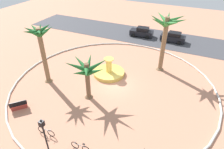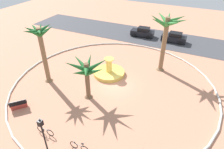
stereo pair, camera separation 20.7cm
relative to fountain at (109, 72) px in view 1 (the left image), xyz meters
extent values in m
plane|color=tan|center=(1.47, -1.82, -0.32)|extent=(80.00, 80.00, 0.00)
torus|color=silver|center=(1.47, -1.82, -0.22)|extent=(23.20, 23.20, 0.20)
cube|color=#424247|center=(1.47, 14.18, -0.30)|extent=(48.00, 8.00, 0.03)
cylinder|color=gold|center=(0.00, 0.00, -0.09)|extent=(3.89, 3.89, 0.45)
cylinder|color=teal|center=(0.00, 0.00, -0.13)|extent=(3.42, 3.42, 0.34)
cylinder|color=gold|center=(0.00, 0.00, 0.97)|extent=(0.70, 0.70, 1.69)
cylinder|color=#F1C954|center=(0.00, 0.00, 1.88)|extent=(1.24, 1.24, 0.12)
cylinder|color=brown|center=(-5.90, -4.41, 2.98)|extent=(0.51, 0.51, 6.60)
cone|color=brown|center=(-5.90, -4.41, -0.07)|extent=(0.98, 0.98, 0.50)
cone|color=#1E6028|center=(-5.18, -4.44, 5.91)|extent=(1.72, 0.65, 1.24)
cone|color=#1E6028|center=(-5.38, -3.91, 5.91)|extent=(1.61, 1.58, 1.25)
cone|color=#1E6028|center=(-5.76, -3.64, 6.06)|extent=(0.86, 1.78, 0.97)
cone|color=#1E6028|center=(-6.27, -3.78, 5.92)|extent=(1.36, 1.74, 1.23)
cone|color=#1E6028|center=(-6.63, -4.14, 6.07)|extent=(1.80, 1.11, 0.96)
cone|color=#1E6028|center=(-6.62, -4.64, 6.01)|extent=(1.80, 1.07, 1.08)
cone|color=#1E6028|center=(-6.21, -5.12, 6.06)|extent=(1.20, 1.79, 0.99)
cone|color=#1E6028|center=(-5.67, -5.10, 5.93)|extent=(1.06, 1.79, 1.20)
cone|color=#1E6028|center=(-5.30, -4.91, 6.07)|extent=(1.67, 1.53, 0.97)
cylinder|color=brown|center=(0.02, -4.97, 1.75)|extent=(0.48, 0.48, 4.14)
cone|color=brown|center=(0.02, -4.97, -0.07)|extent=(0.91, 0.91, 0.50)
cone|color=#1E6028|center=(1.01, -5.07, 3.26)|extent=(2.30, 0.78, 1.61)
cone|color=#1E6028|center=(0.72, -4.16, 3.42)|extent=(1.95, 2.13, 1.33)
cone|color=#1E6028|center=(-0.30, -3.96, 3.39)|extent=(1.24, 2.38, 1.37)
cone|color=#1E6028|center=(-0.98, -4.50, 3.51)|extent=(2.36, 1.50, 1.16)
cone|color=#1E6028|center=(-1.00, -5.32, 3.46)|extent=(2.39, 1.30, 1.24)
cone|color=#1E6028|center=(-0.08, -5.98, 3.30)|extent=(0.79, 2.33, 1.54)
cone|color=#1E6028|center=(0.58, -5.91, 3.52)|extent=(1.69, 2.30, 1.13)
cylinder|color=brown|center=(5.53, 3.94, 3.15)|extent=(0.55, 0.55, 6.93)
cone|color=brown|center=(5.53, 3.94, -0.07)|extent=(1.05, 1.05, 0.50)
cone|color=#337F38|center=(6.60, 3.91, 6.26)|extent=(2.32, 0.62, 1.24)
cone|color=#337F38|center=(6.39, 4.61, 6.33)|extent=(2.17, 1.87, 1.11)
cone|color=#337F38|center=(5.42, 5.01, 6.29)|extent=(0.80, 2.36, 1.18)
cone|color=#337F38|center=(4.77, 4.71, 6.30)|extent=(2.03, 2.03, 1.15)
cone|color=#337F38|center=(4.55, 3.92, 6.08)|extent=(2.26, 0.61, 1.56)
cone|color=#337F38|center=(4.76, 3.28, 6.13)|extent=(2.09, 1.90, 1.48)
cone|color=#337F38|center=(5.61, 2.91, 6.17)|extent=(0.72, 2.32, 1.39)
cone|color=#337F38|center=(6.26, 3.19, 6.21)|extent=(2.00, 2.04, 1.33)
cube|color=#B73D33|center=(-5.39, -9.44, 0.13)|extent=(1.44, 1.52, 0.12)
cube|color=black|center=(-5.23, -9.58, 0.43)|extent=(1.13, 1.24, 0.50)
cube|color=#9C342B|center=(-5.39, -9.44, -0.12)|extent=(1.33, 1.40, 0.39)
cube|color=black|center=(-5.89, -10.00, 0.27)|extent=(0.39, 0.36, 0.24)
cube|color=black|center=(-4.89, -8.89, 0.27)|extent=(0.39, 0.36, 0.24)
cylinder|color=black|center=(0.88, -12.37, 1.31)|extent=(0.12, 0.12, 3.26)
cube|color=black|center=(0.88, -12.37, 3.16)|extent=(0.32, 0.32, 0.44)
sphere|color=#F2EDCC|center=(0.88, -12.37, 3.16)|extent=(0.22, 0.22, 0.22)
cone|color=black|center=(0.88, -12.37, 3.44)|extent=(0.20, 0.20, 0.18)
torus|color=black|center=(2.32, -11.00, 0.04)|extent=(0.72, 0.08, 0.72)
torus|color=black|center=(3.32, -10.97, 0.04)|extent=(0.72, 0.08, 0.72)
cylinder|color=#99999E|center=(2.82, -10.98, 0.28)|extent=(0.95, 0.08, 0.05)
cylinder|color=#99999E|center=(3.17, -10.97, 0.43)|extent=(0.04, 0.04, 0.30)
cube|color=black|center=(3.17, -10.97, 0.60)|extent=(0.20, 0.11, 0.06)
cylinder|color=#99999E|center=(2.37, -11.00, 0.41)|extent=(0.04, 0.44, 0.03)
torus|color=black|center=(-0.19, -10.86, 0.04)|extent=(0.72, 0.09, 0.72)
torus|color=black|center=(-1.19, -10.91, 0.04)|extent=(0.72, 0.09, 0.72)
cylinder|color=#99999E|center=(-0.69, -10.89, 0.28)|extent=(0.95, 0.10, 0.05)
cylinder|color=#99999E|center=(-1.04, -10.90, 0.43)|extent=(0.04, 0.04, 0.30)
cube|color=black|center=(-1.04, -10.90, 0.60)|extent=(0.20, 0.11, 0.06)
cylinder|color=#99999E|center=(-0.24, -10.86, 0.41)|extent=(0.05, 0.44, 0.03)
cube|color=black|center=(-0.24, 13.79, 0.32)|extent=(4.11, 1.98, 0.90)
cube|color=black|center=(-0.04, 13.81, 1.05)|extent=(2.10, 1.59, 0.60)
cube|color=#333D47|center=(-0.93, 13.74, 0.97)|extent=(0.39, 1.38, 0.51)
cylinder|color=black|center=(-1.41, 12.86, 0.00)|extent=(0.65, 0.27, 0.64)
cylinder|color=black|center=(-1.53, 14.55, 0.00)|extent=(0.65, 0.27, 0.64)
cylinder|color=black|center=(1.06, 13.03, 0.00)|extent=(0.65, 0.27, 0.64)
cylinder|color=black|center=(0.94, 14.73, 0.00)|extent=(0.65, 0.27, 0.64)
cube|color=black|center=(5.28, 13.73, 0.32)|extent=(4.03, 1.76, 0.90)
cube|color=black|center=(5.48, 13.74, 1.05)|extent=(2.02, 1.48, 0.60)
cube|color=#333D47|center=(4.58, 13.72, 0.97)|extent=(0.31, 1.36, 0.51)
cylinder|color=black|center=(4.05, 12.86, 0.00)|extent=(0.64, 0.23, 0.64)
cylinder|color=black|center=(4.02, 14.56, 0.00)|extent=(0.64, 0.23, 0.64)
cylinder|color=black|center=(6.53, 12.90, 0.00)|extent=(0.64, 0.23, 0.64)
cylinder|color=black|center=(6.50, 14.60, 0.00)|extent=(0.64, 0.23, 0.64)
camera|label=1|loc=(9.35, -19.07, 13.45)|focal=32.09mm
camera|label=2|loc=(9.54, -18.99, 13.45)|focal=32.09mm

